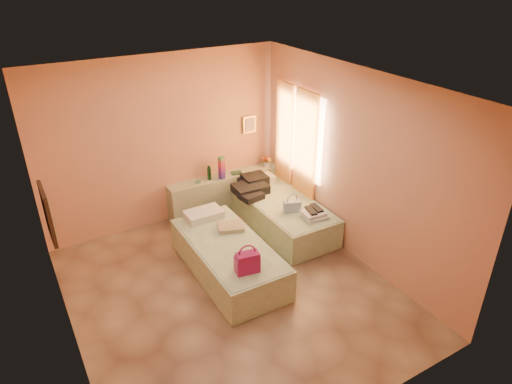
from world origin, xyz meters
TOP-DOWN VIEW (x-y plane):
  - ground at (0.00, 0.00)m, footprint 4.50×4.50m
  - room_walls at (0.21, 0.57)m, footprint 4.02×4.51m
  - headboard_ledge at (0.98, 2.10)m, footprint 2.05×0.30m
  - bed_left at (0.17, 0.40)m, footprint 0.91×2.01m
  - bed_right at (1.50, 1.05)m, footprint 0.91×2.01m
  - water_bottle at (0.69, 2.09)m, footprint 0.09×0.09m
  - rainbow_box at (0.89, 2.03)m, footprint 0.10×0.10m
  - small_dish at (0.47, 2.08)m, footprint 0.13×0.13m
  - green_book at (1.20, 2.07)m, footprint 0.20×0.16m
  - flower_vase at (1.82, 2.05)m, footprint 0.22×0.22m
  - magenta_handbag at (0.09, -0.29)m, footprint 0.33×0.22m
  - khaki_garment at (0.38, 0.72)m, footprint 0.44×0.40m
  - clothes_pile at (1.25, 1.58)m, footprint 0.66×0.66m
  - blue_handbag at (1.45, 0.70)m, footprint 0.29×0.19m
  - towel_stack at (1.64, 0.35)m, footprint 0.39×0.34m
  - sandal_pair at (1.65, 0.40)m, footprint 0.26×0.31m

SIDE VIEW (x-z plane):
  - ground at x=0.00m, z-range 0.00..0.00m
  - bed_left at x=0.17m, z-range 0.00..0.50m
  - bed_right at x=1.50m, z-range 0.00..0.50m
  - headboard_ledge at x=0.98m, z-range 0.00..0.65m
  - khaki_garment at x=0.38m, z-range 0.50..0.56m
  - towel_stack at x=1.64m, z-range 0.50..0.60m
  - blue_handbag at x=1.45m, z-range 0.50..0.67m
  - clothes_pile at x=1.25m, z-range 0.50..0.68m
  - sandal_pair at x=1.65m, z-range 0.60..0.63m
  - magenta_handbag at x=0.09m, z-range 0.50..0.78m
  - small_dish at x=0.47m, z-range 0.65..0.68m
  - green_book at x=1.20m, z-range 0.65..0.68m
  - water_bottle at x=0.69m, z-range 0.65..0.89m
  - flower_vase at x=1.82m, z-range 0.65..0.89m
  - rainbow_box at x=0.89m, z-range 0.65..1.05m
  - room_walls at x=0.21m, z-range 0.38..3.19m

